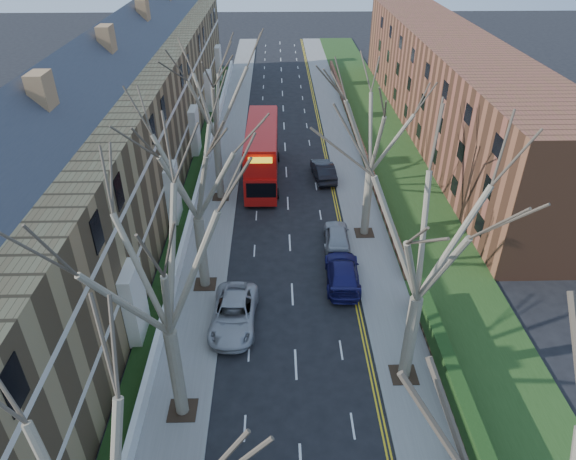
{
  "coord_description": "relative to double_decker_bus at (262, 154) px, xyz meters",
  "views": [
    {
      "loc": [
        -0.91,
        -10.75,
        21.19
      ],
      "look_at": [
        -0.2,
        18.34,
        2.8
      ],
      "focal_mm": 32.0,
      "sensor_mm": 36.0,
      "label": 1
    }
  ],
  "objects": [
    {
      "name": "double_decker_bus",
      "position": [
        0.0,
        0.0,
        0.0
      ],
      "size": [
        3.1,
        11.87,
        4.92
      ],
      "rotation": [
        0.0,
        0.0,
        3.13
      ],
      "color": "#BB100D",
      "rests_on": "ground"
    },
    {
      "name": "front_wall_left",
      "position": [
        -5.47,
        -0.75,
        -1.81
      ],
      "size": [
        0.3,
        78.0,
        1.0
      ],
      "color": "white",
      "rests_on": "ground"
    },
    {
      "name": "tree_right_mid",
      "position": [
        7.88,
        -23.75,
        7.13
      ],
      "size": [
        10.5,
        10.5,
        14.71
      ],
      "color": "#726451",
      "rests_on": "ground"
    },
    {
      "name": "terrace_left",
      "position": [
        -11.47,
        -0.75,
        3.1
      ],
      "size": [
        9.7,
        78.0,
        13.6
      ],
      "color": "olive",
      "rests_on": "ground"
    },
    {
      "name": "tree_left_mid",
      "position": [
        -3.52,
        -25.75,
        7.13
      ],
      "size": [
        10.5,
        10.5,
        14.71
      ],
      "color": "#726451",
      "rests_on": "ground"
    },
    {
      "name": "flats_right",
      "position": [
        19.64,
        11.25,
        2.55
      ],
      "size": [
        13.97,
        54.0,
        10.0
      ],
      "color": "brown",
      "rests_on": "ground"
    },
    {
      "name": "tree_left_far",
      "position": [
        -3.52,
        -15.75,
        6.81
      ],
      "size": [
        10.15,
        10.15,
        14.22
      ],
      "color": "#726451",
      "rests_on": "ground"
    },
    {
      "name": "car_right_mid",
      "position": [
        5.63,
        -11.12,
        -1.66
      ],
      "size": [
        2.0,
        4.56,
        1.53
      ],
      "primitive_type": "imported",
      "rotation": [
        0.0,
        0.0,
        3.1
      ],
      "color": "#9799A0",
      "rests_on": "ground"
    },
    {
      "name": "car_left_far",
      "position": [
        -1.37,
        -19.45,
        -1.65
      ],
      "size": [
        2.84,
        5.73,
        1.56
      ],
      "primitive_type": "imported",
      "rotation": [
        0.0,
        0.0,
        -0.04
      ],
      "color": "#A8A9AE",
      "rests_on": "ground"
    },
    {
      "name": "tree_left_dist",
      "position": [
        -3.52,
        -3.75,
        7.13
      ],
      "size": [
        10.5,
        10.5,
        14.71
      ],
      "color": "#726451",
      "rests_on": "ground"
    },
    {
      "name": "pavement_right",
      "position": [
        8.18,
        7.25,
        -2.37
      ],
      "size": [
        3.0,
        102.0,
        0.12
      ],
      "primitive_type": "cube",
      "color": "slate",
      "rests_on": "ground"
    },
    {
      "name": "tree_right_far",
      "position": [
        7.88,
        -9.75,
        6.81
      ],
      "size": [
        10.15,
        10.15,
        14.22
      ],
      "color": "#726451",
      "rests_on": "ground"
    },
    {
      "name": "grass_verge_right",
      "position": [
        12.68,
        7.25,
        -2.28
      ],
      "size": [
        6.0,
        102.0,
        0.06
      ],
      "color": "#203E16",
      "rests_on": "ground"
    },
    {
      "name": "pavement_left",
      "position": [
        -3.82,
        7.25,
        -2.37
      ],
      "size": [
        3.0,
        102.0,
        0.12
      ],
      "primitive_type": "cube",
      "color": "slate",
      "rests_on": "ground"
    },
    {
      "name": "car_right_far",
      "position": [
        5.54,
        -0.17,
        -1.63
      ],
      "size": [
        2.18,
        4.98,
        1.59
      ],
      "primitive_type": "imported",
      "rotation": [
        0.0,
        0.0,
        3.25
      ],
      "color": "black",
      "rests_on": "ground"
    },
    {
      "name": "car_right_near",
      "position": [
        5.53,
        -15.57,
        -1.64
      ],
      "size": [
        2.47,
        5.51,
        1.57
      ],
      "primitive_type": "imported",
      "rotation": [
        0.0,
        0.0,
        3.09
      ],
      "color": "navy",
      "rests_on": "ground"
    }
  ]
}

